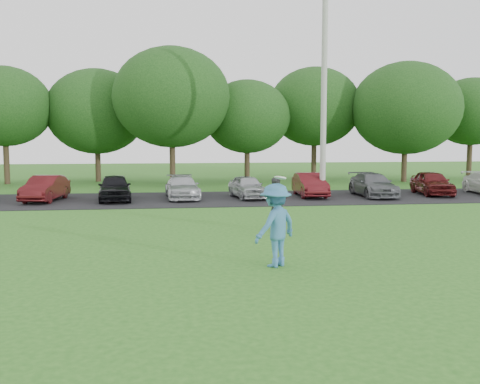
% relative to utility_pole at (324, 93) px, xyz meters
% --- Properties ---
extents(ground, '(100.00, 100.00, 0.00)m').
position_rel_utility_pole_xyz_m(ground, '(-5.26, -12.65, -5.10)').
color(ground, '#28641C').
rests_on(ground, ground).
extents(parking_lot, '(32.00, 6.50, 0.03)m').
position_rel_utility_pole_xyz_m(parking_lot, '(-5.26, 0.35, -5.08)').
color(parking_lot, black).
rests_on(parking_lot, ground).
extents(utility_pole, '(0.28, 0.28, 10.19)m').
position_rel_utility_pole_xyz_m(utility_pole, '(0.00, 0.00, 0.00)').
color(utility_pole, '#B0AFAA').
rests_on(utility_pole, ground).
extents(frisbee_player, '(1.42, 1.33, 2.12)m').
position_rel_utility_pole_xyz_m(frisbee_player, '(-4.98, -13.39, -4.14)').
color(frisbee_player, teal).
rests_on(frisbee_player, ground).
extents(camera_bystander, '(0.74, 0.69, 1.71)m').
position_rel_utility_pole_xyz_m(camera_bystander, '(-4.02, -8.74, -4.24)').
color(camera_bystander, black).
rests_on(camera_bystander, ground).
extents(parked_cars, '(30.66, 4.46, 1.26)m').
position_rel_utility_pole_xyz_m(parked_cars, '(-5.63, 0.38, -4.48)').
color(parked_cars, '#581613').
rests_on(parked_cars, parking_lot).
extents(tree_row, '(42.39, 9.85, 8.64)m').
position_rel_utility_pole_xyz_m(tree_row, '(-3.74, 10.11, -0.19)').
color(tree_row, '#38281C').
rests_on(tree_row, ground).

